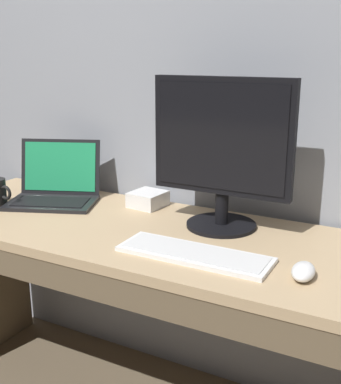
{
  "coord_description": "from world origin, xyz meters",
  "views": [
    {
      "loc": [
        0.78,
        -1.32,
        1.31
      ],
      "look_at": [
        0.08,
        0.0,
        0.88
      ],
      "focal_mm": 45.76,
      "sensor_mm": 36.0,
      "label": 1
    }
  ],
  "objects_px": {
    "external_monitor": "(222,148)",
    "external_drive_box": "(148,199)",
    "laptop_black": "(55,190)",
    "computer_mouse": "(303,271)",
    "wired_keyboard": "(194,254)"
  },
  "relations": [
    {
      "from": "wired_keyboard",
      "to": "computer_mouse",
      "type": "xyz_separation_m",
      "value": [
        0.31,
        0.0,
        0.01
      ]
    },
    {
      "from": "external_monitor",
      "to": "external_drive_box",
      "type": "bearing_deg",
      "value": 164.11
    },
    {
      "from": "laptop_black",
      "to": "external_monitor",
      "type": "height_order",
      "value": "external_monitor"
    },
    {
      "from": "wired_keyboard",
      "to": "computer_mouse",
      "type": "distance_m",
      "value": 0.31
    },
    {
      "from": "wired_keyboard",
      "to": "external_drive_box",
      "type": "xyz_separation_m",
      "value": [
        -0.36,
        0.35,
        0.02
      ]
    },
    {
      "from": "laptop_black",
      "to": "external_drive_box",
      "type": "height_order",
      "value": "laptop_black"
    },
    {
      "from": "external_monitor",
      "to": "external_drive_box",
      "type": "relative_size",
      "value": 3.97
    },
    {
      "from": "laptop_black",
      "to": "computer_mouse",
      "type": "xyz_separation_m",
      "value": [
        1.02,
        -0.23,
        -0.03
      ]
    },
    {
      "from": "laptop_black",
      "to": "computer_mouse",
      "type": "height_order",
      "value": "laptop_black"
    },
    {
      "from": "laptop_black",
      "to": "external_drive_box",
      "type": "relative_size",
      "value": 3.18
    },
    {
      "from": "laptop_black",
      "to": "wired_keyboard",
      "type": "relative_size",
      "value": 0.88
    },
    {
      "from": "external_monitor",
      "to": "external_drive_box",
      "type": "distance_m",
      "value": 0.42
    },
    {
      "from": "wired_keyboard",
      "to": "external_monitor",
      "type": "bearing_deg",
      "value": 95.9
    },
    {
      "from": "wired_keyboard",
      "to": "external_drive_box",
      "type": "relative_size",
      "value": 3.61
    },
    {
      "from": "external_drive_box",
      "to": "wired_keyboard",
      "type": "bearing_deg",
      "value": -44.18
    }
  ]
}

